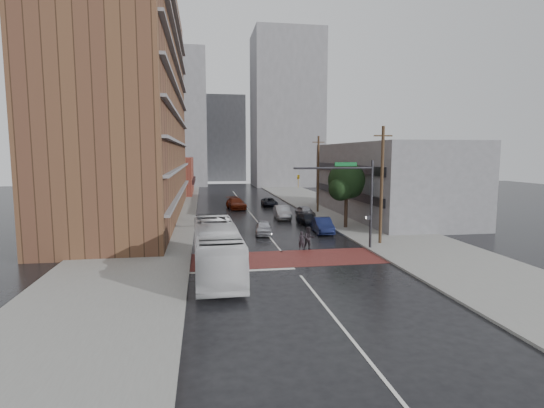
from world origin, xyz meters
name	(u,v)px	position (x,y,z in m)	size (l,w,h in m)	color
ground	(288,260)	(0.00, 0.00, 0.00)	(160.00, 160.00, 0.00)	black
crosswalk	(287,258)	(0.00, 0.50, 0.01)	(14.00, 5.00, 0.02)	maroon
sidewalk_west	(160,215)	(-11.50, 25.00, 0.07)	(9.00, 90.00, 0.15)	gray
sidewalk_east	(335,211)	(11.50, 25.00, 0.07)	(9.00, 90.00, 0.15)	gray
apartment_block	(134,101)	(-14.00, 24.00, 14.00)	(10.00, 44.00, 28.00)	brown
storefront_west	(172,176)	(-12.00, 54.00, 3.50)	(8.00, 16.00, 7.00)	brown
building_east	(387,180)	(16.50, 20.00, 4.50)	(11.00, 26.00, 9.00)	gray
distant_tower_west	(169,120)	(-14.00, 78.00, 16.00)	(18.00, 16.00, 32.00)	gray
distant_tower_east	(286,111)	(14.00, 72.00, 18.00)	(16.00, 14.00, 36.00)	gray
distant_tower_center	(223,139)	(0.00, 95.00, 12.00)	(12.00, 10.00, 24.00)	gray
street_tree	(347,183)	(8.52, 12.03, 4.73)	(4.20, 4.10, 6.90)	#332319
signal_mast	(354,191)	(5.85, 2.50, 4.73)	(6.50, 0.30, 7.20)	#2D2D33
utility_pole_near	(382,185)	(8.80, 4.00, 5.14)	(1.60, 0.26, 10.00)	#473321
utility_pole_far	(318,174)	(8.80, 24.00, 5.14)	(1.60, 0.26, 10.00)	#473321
transit_bus	(216,249)	(-5.25, -2.61, 1.63)	(2.75, 11.74, 3.27)	silver
pedestrian_a	(302,241)	(1.72, 3.00, 0.77)	(0.56, 0.37, 1.54)	black
pedestrian_b	(309,238)	(2.31, 3.00, 0.95)	(0.92, 0.72, 1.90)	black
car_travel_a	(264,228)	(-0.37, 10.10, 0.66)	(1.57, 3.90, 1.33)	#B9BAC1
car_travel_b	(282,212)	(3.21, 19.52, 0.78)	(1.66, 4.76, 1.57)	#A3A4AB
car_travel_c	(236,203)	(-1.53, 29.68, 0.77)	(2.16, 5.32, 1.54)	maroon
suv_travel	(269,202)	(3.54, 31.66, 0.62)	(2.07, 4.50, 1.25)	black
car_parked_near	(323,225)	(5.45, 10.00, 0.75)	(1.58, 4.54, 1.50)	#12193F
car_parked_mid	(308,219)	(5.20, 14.92, 0.60)	(1.69, 4.16, 1.21)	black
car_parked_far	(305,211)	(6.30, 20.69, 0.67)	(1.57, 3.91, 1.33)	#9C9DA3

